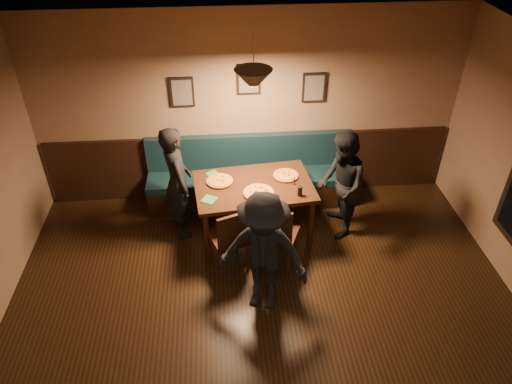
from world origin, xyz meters
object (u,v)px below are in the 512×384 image
at_px(diner_left, 177,182).
at_px(tabasco_bottle, 294,181).
at_px(dining_table, 254,210).
at_px(diner_front, 263,254).
at_px(soda_glass, 300,191).
at_px(chair_near_left, 229,237).
at_px(diner_right, 341,186).
at_px(chair_near_right, 277,234).
at_px(booth_bench, 251,174).

relative_size(diner_left, tabasco_bottle, 15.08).
bearing_deg(dining_table, diner_front, -95.98).
bearing_deg(soda_glass, diner_left, 164.25).
relative_size(chair_near_left, diner_left, 0.59).
bearing_deg(diner_right, diner_left, -92.65).
relative_size(chair_near_right, diner_right, 0.69).
height_order(diner_front, tabasco_bottle, diner_front).
relative_size(dining_table, chair_near_left, 1.61).
relative_size(diner_left, diner_right, 1.06).
xyz_separation_m(dining_table, diner_front, (0.00, -1.27, 0.37)).
relative_size(diner_front, tabasco_bottle, 14.54).
bearing_deg(diner_left, chair_near_left, -156.02).
relative_size(booth_bench, chair_near_left, 3.18).
relative_size(chair_near_right, diner_front, 0.68).
relative_size(diner_right, soda_glass, 11.41).
bearing_deg(dining_table, chair_near_right, -76.21).
distance_m(diner_right, soda_glass, 0.65).
bearing_deg(diner_right, chair_near_right, -53.39).
bearing_deg(diner_right, chair_near_left, -66.89).
xyz_separation_m(chair_near_right, soda_glass, (0.32, 0.37, 0.36)).
distance_m(dining_table, diner_left, 1.08).
distance_m(diner_left, diner_right, 2.15).
bearing_deg(soda_glass, diner_front, -119.44).
distance_m(dining_table, tabasco_bottle, 0.70).
xyz_separation_m(booth_bench, chair_near_left, (-0.38, -1.34, -0.03)).
distance_m(diner_front, tabasco_bottle, 1.35).
bearing_deg(tabasco_bottle, chair_near_right, -114.64).
height_order(chair_near_left, chair_near_right, chair_near_right).
xyz_separation_m(diner_left, soda_glass, (1.55, -0.44, 0.08)).
bearing_deg(diner_left, diner_right, -110.87).
relative_size(chair_near_left, diner_front, 0.61).
bearing_deg(diner_front, chair_near_right, 88.38).
bearing_deg(tabasco_bottle, booth_bench, 123.68).
distance_m(booth_bench, tabasco_bottle, 0.99).
distance_m(chair_near_right, tabasco_bottle, 0.77).
relative_size(dining_table, diner_front, 0.98).
relative_size(diner_right, tabasco_bottle, 14.28).
relative_size(booth_bench, diner_front, 1.94).
height_order(dining_table, diner_front, diner_front).
bearing_deg(booth_bench, chair_near_left, -105.73).
xyz_separation_m(chair_near_left, diner_right, (1.51, 0.57, 0.29)).
bearing_deg(chair_near_left, soda_glass, -1.16).
xyz_separation_m(booth_bench, diner_front, (-0.01, -2.00, 0.27)).
height_order(dining_table, tabasco_bottle, tabasco_bottle).
bearing_deg(chair_near_right, diner_left, 169.44).
distance_m(chair_near_left, tabasco_bottle, 1.13).
height_order(dining_table, diner_left, diner_left).
distance_m(diner_right, diner_front, 1.68).
distance_m(diner_left, soda_glass, 1.61).
bearing_deg(soda_glass, chair_near_left, -160.58).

